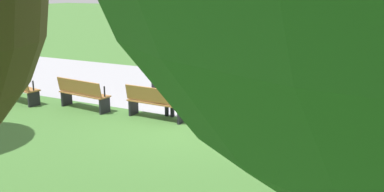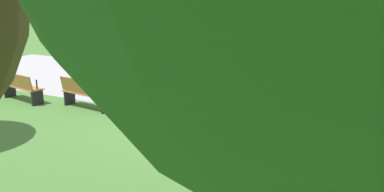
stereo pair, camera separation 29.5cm
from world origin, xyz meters
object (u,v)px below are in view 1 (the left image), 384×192
(bench_4, at_px, (337,130))
(lamp_post, at_px, (151,8))
(bench_2, at_px, (155,102))
(bench_3, at_px, (238,114))
(bench_1, at_px, (83,94))
(bench_0, at_px, (16,87))
(person_seated, at_px, (164,96))

(bench_4, distance_m, lamp_post, 6.52)
(bench_2, distance_m, bench_3, 2.32)
(bench_4, relative_size, lamp_post, 0.42)
(bench_3, bearing_deg, lamp_post, 151.81)
(bench_2, bearing_deg, bench_1, -174.13)
(bench_2, distance_m, lamp_post, 3.12)
(bench_0, relative_size, lamp_post, 0.43)
(bench_2, xyz_separation_m, person_seated, (0.19, 0.14, 0.17))
(bench_2, relative_size, bench_3, 1.00)
(bench_2, height_order, bench_4, same)
(bench_2, height_order, bench_3, same)
(bench_2, distance_m, bench_4, 4.65)
(bench_0, xyz_separation_m, bench_4, (9.27, 0.32, 0.00))
(bench_3, distance_m, person_seated, 2.15)
(lamp_post, bearing_deg, bench_3, -26.23)
(bench_0, height_order, bench_4, same)
(bench_1, height_order, bench_4, same)
(bench_1, height_order, bench_3, same)
(bench_2, distance_m, person_seated, 0.28)
(bench_0, bearing_deg, lamp_post, 42.08)
(bench_0, relative_size, bench_2, 1.02)
(bench_1, distance_m, bench_2, 2.32)
(bench_1, bearing_deg, bench_0, -166.29)
(bench_0, distance_m, bench_4, 9.27)
(bench_0, distance_m, person_seated, 4.85)
(bench_0, relative_size, bench_4, 1.01)
(bench_1, height_order, bench_2, same)
(bench_3, height_order, person_seated, person_seated)
(bench_3, distance_m, bench_4, 2.32)
(bench_2, height_order, person_seated, person_seated)
(bench_4, height_order, person_seated, person_seated)
(bench_3, bearing_deg, person_seated, 174.42)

